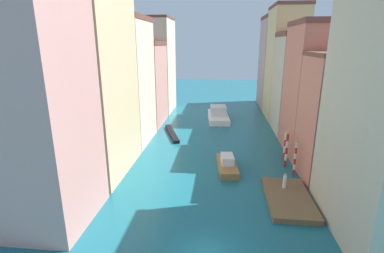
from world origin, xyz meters
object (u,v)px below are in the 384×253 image
object	(u,v)px
mooring_pole_1	(287,149)
motorboat_0	(227,164)
vaporetto_white	(218,115)
mooring_pole_2	(285,145)
person_on_dock	(285,181)
waterfront_dock	(289,198)
mooring_pole_0	(295,158)
gondola_black	(172,133)

from	to	relation	value
mooring_pole_1	motorboat_0	size ratio (longest dim) A/B	0.70
vaporetto_white	motorboat_0	world-z (taller)	vaporetto_white
mooring_pole_2	motorboat_0	bearing A→B (deg)	-152.76
motorboat_0	person_on_dock	bearing A→B (deg)	-41.78
mooring_pole_2	waterfront_dock	bearing A→B (deg)	-98.91
mooring_pole_1	mooring_pole_0	bearing A→B (deg)	-77.79
person_on_dock	mooring_pole_2	world-z (taller)	mooring_pole_2
person_on_dock	mooring_pole_2	size ratio (longest dim) A/B	0.42
person_on_dock	mooring_pole_0	distance (m)	4.63
mooring_pole_2	motorboat_0	world-z (taller)	mooring_pole_2
waterfront_dock	gondola_black	size ratio (longest dim) A/B	0.87
vaporetto_white	person_on_dock	bearing A→B (deg)	-75.80
mooring_pole_2	mooring_pole_1	bearing A→B (deg)	-97.84
waterfront_dock	mooring_pole_0	size ratio (longest dim) A/B	1.82
mooring_pole_2	gondola_black	world-z (taller)	mooring_pole_2
waterfront_dock	person_on_dock	xyz separation A→B (m)	(-0.09, 1.66, 0.98)
vaporetto_white	gondola_black	size ratio (longest dim) A/B	1.14
mooring_pole_0	mooring_pole_1	size ratio (longest dim) A/B	0.95
mooring_pole_0	mooring_pole_2	bearing A→B (deg)	91.95
person_on_dock	gondola_black	bearing A→B (deg)	129.79
mooring_pole_2	vaporetto_white	size ratio (longest dim) A/B	0.38
gondola_black	motorboat_0	distance (m)	15.04
mooring_pole_1	motorboat_0	world-z (taller)	mooring_pole_1
mooring_pole_0	mooring_pole_1	xyz separation A→B (m)	(-0.49, 2.25, 0.12)
waterfront_dock	vaporetto_white	bearing A→B (deg)	103.60
mooring_pole_1	vaporetto_white	distance (m)	22.92
person_on_dock	motorboat_0	xyz separation A→B (m)	(-5.60, 5.00, -0.64)
waterfront_dock	person_on_dock	bearing A→B (deg)	93.22
waterfront_dock	gondola_black	xyz separation A→B (m)	(-14.45, 18.89, -0.00)
waterfront_dock	mooring_pole_0	distance (m)	6.35
mooring_pole_1	person_on_dock	bearing A→B (deg)	-102.38
mooring_pole_2	vaporetto_white	bearing A→B (deg)	114.81
waterfront_dock	mooring_pole_1	size ratio (longest dim) A/B	1.73
waterfront_dock	mooring_pole_0	xyz separation A→B (m)	(1.79, 5.79, 1.87)
mooring_pole_1	motorboat_0	bearing A→B (deg)	-168.85
person_on_dock	mooring_pole_2	distance (m)	8.97
mooring_pole_1	gondola_black	bearing A→B (deg)	145.45
mooring_pole_0	vaporetto_white	size ratio (longest dim) A/B	0.42
waterfront_dock	vaporetto_white	world-z (taller)	vaporetto_white
person_on_dock	motorboat_0	world-z (taller)	person_on_dock
vaporetto_white	gondola_black	bearing A→B (deg)	-125.17
mooring_pole_1	gondola_black	distance (m)	19.23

